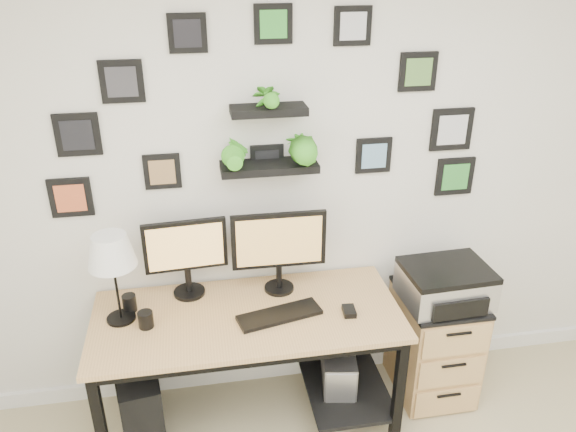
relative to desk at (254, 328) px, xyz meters
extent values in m
plane|color=silver|center=(0.43, 0.33, 0.67)|extent=(4.00, 0.00, 4.00)
cube|color=white|center=(0.43, 0.32, -0.58)|extent=(4.00, 0.03, 0.10)
cube|color=tan|center=(-0.04, -0.04, 0.11)|extent=(1.60, 0.70, 0.03)
cube|color=black|center=(-0.04, -0.04, 0.07)|extent=(1.54, 0.64, 0.05)
cube|color=black|center=(-0.04, 0.29, -0.17)|extent=(1.44, 0.02, 0.41)
cube|color=black|center=(0.51, -0.04, -0.45)|extent=(0.45, 0.63, 0.03)
cube|color=black|center=(-0.79, 0.26, -0.27)|extent=(0.05, 0.05, 0.72)
cube|color=black|center=(0.71, -0.34, -0.27)|extent=(0.05, 0.05, 0.72)
cube|color=black|center=(0.71, 0.26, -0.27)|extent=(0.05, 0.05, 0.72)
cylinder|color=black|center=(-0.33, 0.21, 0.13)|extent=(0.18, 0.18, 0.02)
cylinder|color=black|center=(-0.33, 0.21, 0.21)|extent=(0.04, 0.04, 0.15)
cube|color=black|center=(-0.33, 0.20, 0.43)|extent=(0.44, 0.06, 0.28)
cube|color=tan|center=(-0.33, 0.19, 0.43)|extent=(0.39, 0.03, 0.24)
cylinder|color=black|center=(0.16, 0.17, 0.13)|extent=(0.17, 0.17, 0.02)
cylinder|color=black|center=(0.16, 0.17, 0.21)|extent=(0.03, 0.03, 0.14)
cube|color=black|center=(0.16, 0.16, 0.44)|extent=(0.51, 0.04, 0.32)
cube|color=tan|center=(0.16, 0.14, 0.44)|extent=(0.46, 0.01, 0.27)
cube|color=black|center=(0.13, -0.09, 0.13)|extent=(0.45, 0.23, 0.02)
cube|color=black|center=(0.49, -0.12, 0.14)|extent=(0.07, 0.10, 0.03)
cylinder|color=black|center=(-0.68, 0.03, 0.13)|extent=(0.15, 0.15, 0.01)
cylinder|color=black|center=(-0.68, 0.03, 0.35)|extent=(0.01, 0.01, 0.44)
cone|color=white|center=(-0.68, 0.03, 0.53)|extent=(0.24, 0.24, 0.16)
cylinder|color=black|center=(-0.55, -0.05, 0.17)|extent=(0.08, 0.08, 0.09)
cylinder|color=black|center=(-0.64, 0.10, 0.17)|extent=(0.07, 0.07, 0.09)
cube|color=black|center=(-0.63, -0.02, -0.39)|extent=(0.27, 0.49, 0.46)
cube|color=gray|center=(0.48, 0.02, -0.42)|extent=(0.25, 0.43, 0.41)
cube|color=silver|center=(0.45, -0.18, -0.42)|extent=(0.16, 0.04, 0.38)
cube|color=tan|center=(1.08, 0.06, -0.30)|extent=(0.42, 0.50, 0.65)
cube|color=black|center=(1.08, 0.06, 0.03)|extent=(0.43, 0.51, 0.02)
cube|color=tan|center=(1.08, -0.19, -0.52)|extent=(0.39, 0.02, 0.18)
cylinder|color=black|center=(1.08, -0.21, -0.46)|extent=(0.14, 0.02, 0.02)
cube|color=tan|center=(1.08, -0.19, -0.30)|extent=(0.39, 0.02, 0.18)
cylinder|color=black|center=(1.08, -0.21, -0.24)|extent=(0.14, 0.02, 0.02)
cube|color=tan|center=(1.08, -0.19, -0.08)|extent=(0.39, 0.02, 0.18)
cylinder|color=black|center=(1.08, -0.21, -0.02)|extent=(0.14, 0.02, 0.02)
cube|color=silver|center=(1.08, 0.02, 0.14)|extent=(0.48, 0.38, 0.18)
cube|color=black|center=(1.08, 0.02, 0.24)|extent=(0.48, 0.38, 0.03)
cube|color=black|center=(1.09, -0.17, 0.11)|extent=(0.32, 0.03, 0.11)
cube|color=black|center=(0.13, 0.24, 0.82)|extent=(0.50, 0.18, 0.04)
cube|color=black|center=(0.13, 0.23, 1.12)|extent=(0.38, 0.15, 0.04)
imported|color=green|center=(-0.04, 0.24, 0.98)|extent=(0.15, 0.12, 0.27)
imported|color=green|center=(0.30, 0.24, 0.98)|extent=(0.15, 0.15, 0.27)
imported|color=green|center=(0.13, 0.23, 1.27)|extent=(0.13, 0.09, 0.25)
cube|color=black|center=(-0.56, 0.32, 1.27)|extent=(0.20, 0.02, 0.20)
cube|color=#333237|center=(-0.56, 0.31, 1.27)|extent=(0.14, 0.00, 0.14)
cube|color=black|center=(0.13, 0.32, 0.83)|extent=(0.18, 0.02, 0.18)
cube|color=black|center=(0.13, 0.31, 0.83)|extent=(0.12, 0.00, 0.12)
cube|color=black|center=(-0.41, 0.32, 0.80)|extent=(0.19, 0.02, 0.19)
cube|color=#997246|center=(-0.41, 0.31, 0.80)|extent=(0.13, 0.00, 0.13)
cube|color=black|center=(-0.88, 0.32, 0.69)|extent=(0.21, 0.02, 0.21)
cube|color=#D05931|center=(-0.88, 0.31, 0.69)|extent=(0.15, 0.00, 0.15)
cube|color=black|center=(0.17, 0.32, 1.51)|extent=(0.18, 0.02, 0.18)
cube|color=green|center=(0.17, 0.31, 1.51)|extent=(0.13, 0.00, 0.13)
cube|color=black|center=(0.92, 0.32, 1.26)|extent=(0.20, 0.02, 0.20)
cube|color=#55863D|center=(0.92, 0.31, 1.26)|extent=(0.14, 0.00, 0.14)
cube|color=black|center=(0.56, 0.32, 1.50)|extent=(0.19, 0.02, 0.19)
cube|color=silver|center=(0.56, 0.31, 1.50)|extent=(0.13, 0.00, 0.13)
cube|color=black|center=(1.21, 0.32, 0.67)|extent=(0.22, 0.02, 0.22)
cube|color=green|center=(1.21, 0.31, 0.67)|extent=(0.15, 0.00, 0.15)
cube|color=black|center=(1.15, 0.32, 0.95)|extent=(0.23, 0.02, 0.23)
cube|color=silver|center=(1.15, 0.31, 0.95)|extent=(0.16, 0.00, 0.16)
cube|color=black|center=(-0.23, 0.32, 1.48)|extent=(0.18, 0.02, 0.18)
cube|color=black|center=(-0.23, 0.31, 1.48)|extent=(0.13, 0.00, 0.13)
cube|color=black|center=(-0.80, 0.32, 1.02)|extent=(0.21, 0.02, 0.21)
cube|color=black|center=(-0.80, 0.31, 1.02)|extent=(0.15, 0.00, 0.15)
cube|color=black|center=(0.71, 0.32, 0.82)|extent=(0.20, 0.02, 0.20)
cube|color=#6997B9|center=(0.71, 0.31, 0.82)|extent=(0.14, 0.00, 0.14)
camera|label=1|loc=(-0.24, -2.44, 1.85)|focal=35.00mm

